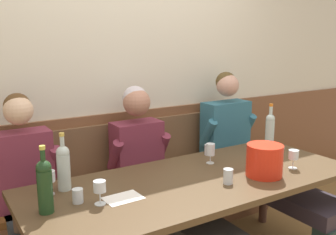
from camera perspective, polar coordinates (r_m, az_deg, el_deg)
The scene contains 19 objects.
room_wall_back at distance 3.21m, azimuth -6.38°, elevation 7.80°, with size 6.80×0.08×2.80m, color beige.
wood_wainscot_panel at distance 3.35m, azimuth -5.61°, elevation -7.66°, with size 6.80×0.03×1.02m, color brown.
wall_bench at distance 3.26m, azimuth -3.84°, elevation -12.50°, with size 2.48×0.42×0.94m.
dining_table at distance 2.53m, azimuth 4.19°, elevation -10.58°, with size 2.18×0.89×0.74m.
person_center_left_seat at distance 2.48m, azimuth -18.56°, elevation -13.11°, with size 0.48×1.35×1.27m.
person_center_right_seat at distance 2.79m, azimuth -0.87°, elevation -9.43°, with size 0.49×1.36×1.26m.
person_right_seat at distance 3.32m, azimuth 12.76°, elevation -6.03°, with size 0.54×1.35×1.32m.
ice_bucket at distance 2.58m, azimuth 14.11°, elevation -6.18°, with size 0.24×0.24×0.21m, color red.
wine_bottle_green_tall at distance 3.16m, azimuth 14.85°, elevation -1.86°, with size 0.07×0.07×0.37m.
wine_bottle_amber_mid at distance 2.35m, azimuth -15.23°, elevation -6.95°, with size 0.08×0.08×0.35m.
wine_bottle_clear_water at distance 2.08m, azimuth -17.81°, elevation -9.42°, with size 0.08×0.08×0.36m.
wine_glass_left_end at distance 2.13m, azimuth -10.10°, elevation -10.16°, with size 0.07×0.07×0.13m.
wine_glass_near_bucket at distance 2.78m, azimuth 18.10°, elevation -5.39°, with size 0.07×0.07×0.13m.
wine_glass_center_rear at distance 2.32m, azimuth -17.36°, elevation -8.43°, with size 0.08×0.08×0.14m.
wine_glass_by_bottle at distance 2.77m, azimuth 6.32°, elevation -4.90°, with size 0.06×0.06×0.15m.
water_tumbler_left at distance 2.97m, azimuth 5.96°, elevation -4.78°, with size 0.06×0.06×0.08m, color silver.
water_tumbler_center at distance 2.20m, azimuth -13.23°, elevation -11.23°, with size 0.06×0.06×0.08m, color silver.
water_tumbler_right at distance 2.42m, azimuth 8.91°, elevation -8.60°, with size 0.06×0.06×0.09m, color silver.
tasting_sheet_left_guest at distance 2.22m, azimuth -6.68°, elevation -11.77°, with size 0.21×0.15×0.00m, color white.
Camera 1 is at (-1.39, -1.80, 1.63)m, focal length 41.13 mm.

